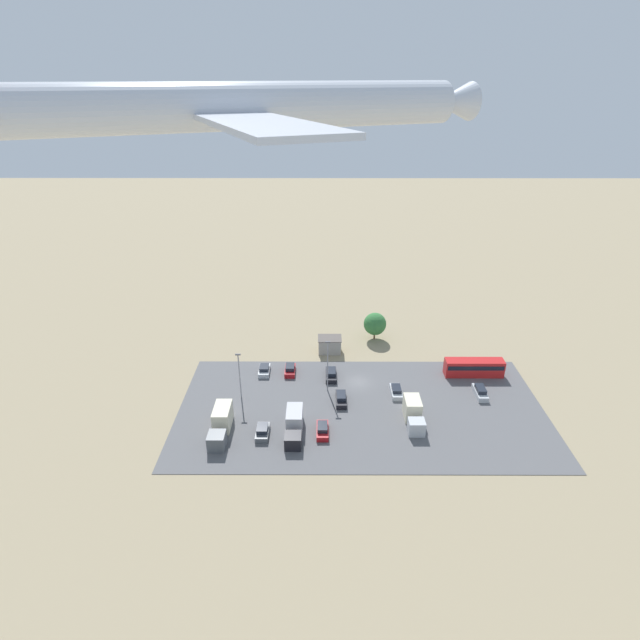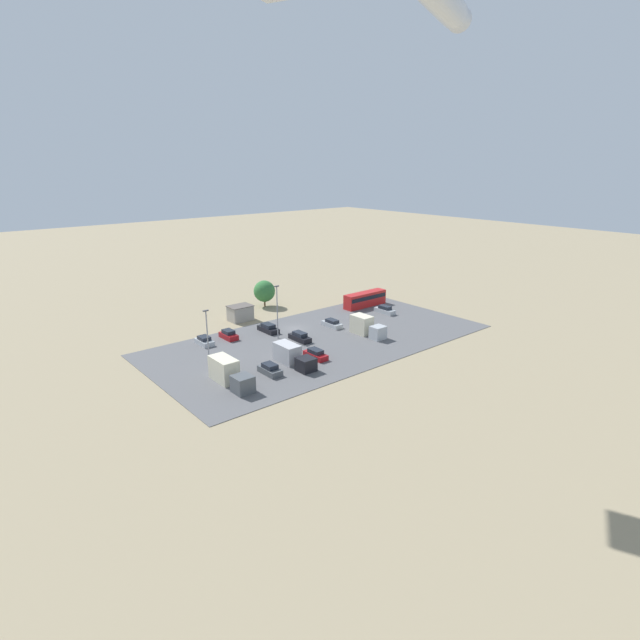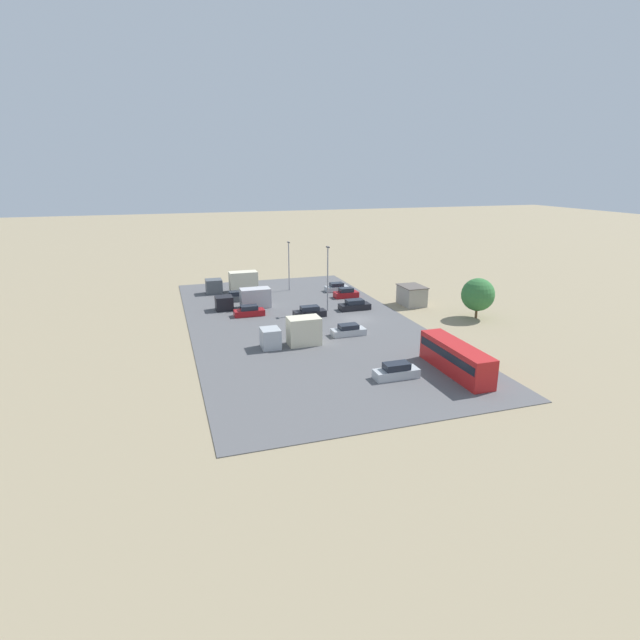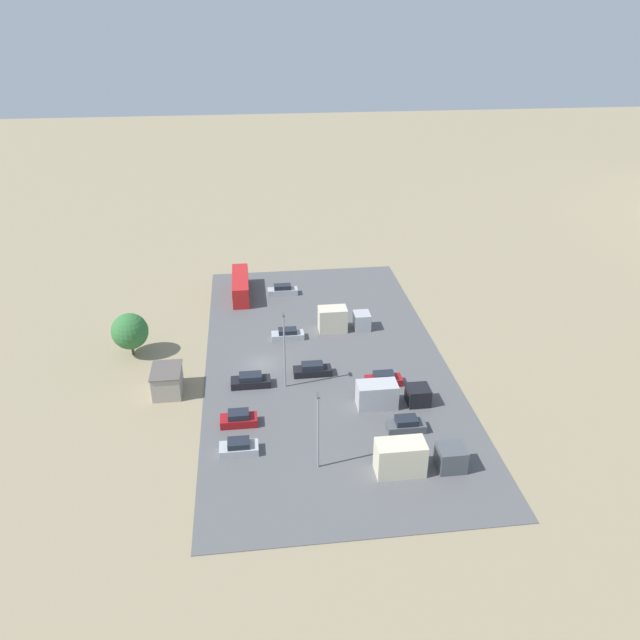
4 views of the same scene
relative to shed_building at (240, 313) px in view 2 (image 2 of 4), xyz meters
name	(u,v)px [view 2 (image 2 of 4)]	position (x,y,z in m)	size (l,w,h in m)	color
ground_plane	(294,329)	(-5.00, 11.35, -1.56)	(400.00, 400.00, 0.00)	gray
parking_lot_surface	(321,340)	(-5.00, 19.44, -1.52)	(60.88, 30.59, 0.08)	#565659
shed_building	(240,313)	(0.00, 0.00, 0.00)	(4.71, 3.51, 3.10)	#9E998E
bus	(365,299)	(-26.55, 8.85, 0.22)	(10.74, 2.53, 3.16)	red
parked_car_0	(316,354)	(1.50, 25.76, -0.83)	(1.84, 4.43, 1.55)	maroon
parked_car_1	(268,328)	(-0.11, 9.78, -0.82)	(1.96, 4.78, 1.58)	black
parked_car_2	(300,337)	(-1.69, 17.44, -0.82)	(1.77, 4.73, 1.59)	black
parked_car_3	(332,324)	(-11.39, 15.10, -0.87)	(1.82, 4.44, 1.45)	#ADB2B7
parked_car_4	(204,341)	(12.34, 8.27, -0.86)	(1.96, 4.01, 1.49)	#ADB2B7
parked_car_5	(229,335)	(7.52, 8.30, -0.80)	(1.90, 4.04, 1.63)	maroon
parked_car_6	(385,310)	(-25.96, 15.40, -0.80)	(1.75, 4.71, 1.63)	#ADB2B7
parked_car_7	(270,370)	(10.78, 26.22, -0.81)	(1.95, 4.17, 1.61)	#4C5156
parked_truck_0	(366,327)	(-13.05, 22.75, 0.09)	(2.55, 7.26, 3.42)	#ADB2B7
parked_truck_1	(229,373)	(17.25, 25.42, 0.12)	(2.57, 8.94, 3.50)	#4C5156
parked_truck_2	(292,356)	(5.91, 25.35, -0.10)	(2.52, 8.41, 3.00)	black
tree_near_shed	(264,291)	(-9.53, -5.43, 1.95)	(4.73, 4.73, 5.87)	brown
light_pole_lot_centre	(277,310)	(0.60, 13.91, 3.86)	(0.90, 0.28, 9.80)	gray
light_pole_lot_edge	(207,334)	(15.56, 16.08, 3.26)	(0.90, 0.28, 8.62)	gray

